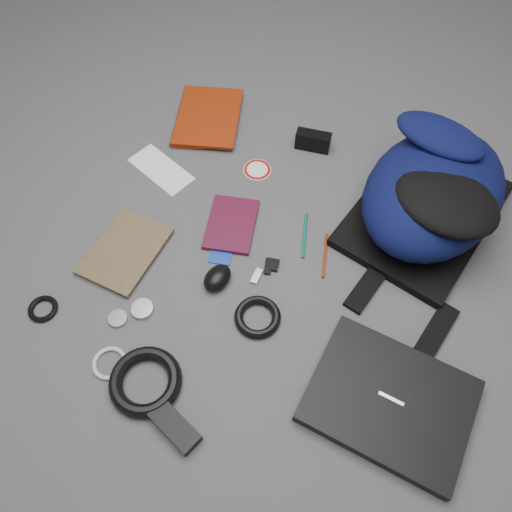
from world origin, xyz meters
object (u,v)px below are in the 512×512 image
(backpack, at_px, (434,192))
(comic_book, at_px, (99,240))
(dvd_case, at_px, (231,224))
(laptop, at_px, (389,401))
(mouse, at_px, (217,278))
(textbook_red, at_px, (177,115))
(compact_camera, at_px, (313,141))
(power_brick, at_px, (175,427))

(backpack, distance_m, comic_book, 0.92)
(backpack, distance_m, dvd_case, 0.56)
(laptop, height_order, dvd_case, laptop)
(backpack, distance_m, mouse, 0.62)
(textbook_red, bearing_deg, laptop, -53.01)
(backpack, height_order, compact_camera, backpack)
(comic_book, height_order, mouse, mouse)
(laptop, height_order, comic_book, laptop)
(comic_book, distance_m, dvd_case, 0.37)
(dvd_case, height_order, power_brick, power_brick)
(mouse, bearing_deg, power_brick, -66.91)
(mouse, relative_size, power_brick, 0.70)
(dvd_case, height_order, mouse, mouse)
(compact_camera, height_order, mouse, compact_camera)
(comic_book, relative_size, mouse, 2.75)
(comic_book, relative_size, dvd_case, 1.28)
(dvd_case, relative_size, mouse, 2.15)
(backpack, height_order, comic_book, backpack)
(power_brick, bearing_deg, backpack, 85.01)
(textbook_red, bearing_deg, dvd_case, -60.52)
(dvd_case, relative_size, power_brick, 1.50)
(textbook_red, height_order, mouse, mouse)
(laptop, bearing_deg, power_brick, -145.40)
(mouse, bearing_deg, dvd_case, 115.33)
(backpack, relative_size, power_brick, 4.34)
(laptop, xyz_separation_m, compact_camera, (-0.39, 0.71, 0.01))
(comic_book, bearing_deg, backpack, 31.15)
(backpack, relative_size, mouse, 6.23)
(laptop, bearing_deg, backpack, 99.92)
(backpack, height_order, dvd_case, backpack)
(backpack, bearing_deg, laptop, -71.37)
(backpack, relative_size, comic_book, 2.26)
(compact_camera, xyz_separation_m, mouse, (-0.10, -0.55, -0.01))
(laptop, bearing_deg, textbook_red, 149.03)
(laptop, distance_m, dvd_case, 0.62)
(dvd_case, bearing_deg, backpack, 13.05)
(textbook_red, bearing_deg, backpack, -22.51)
(mouse, bearing_deg, comic_book, -166.07)
(comic_book, distance_m, mouse, 0.36)
(laptop, xyz_separation_m, dvd_case, (-0.52, 0.34, -0.01))
(dvd_case, bearing_deg, power_brick, -91.67)
(dvd_case, distance_m, mouse, 0.19)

